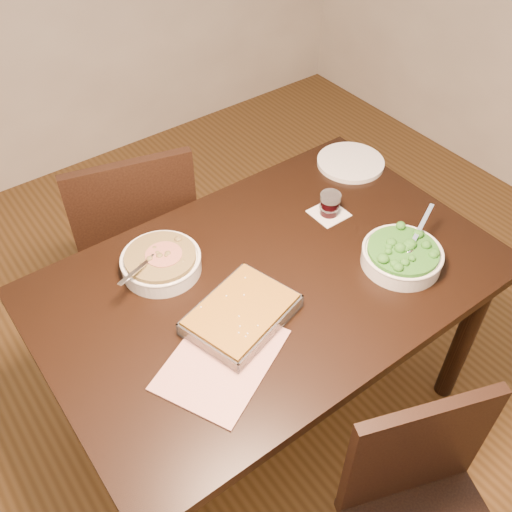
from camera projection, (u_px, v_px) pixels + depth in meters
ground at (267, 405)px, 2.28m from camera, size 4.00×4.00×0.00m
table at (270, 296)px, 1.82m from camera, size 1.40×0.90×0.75m
magazine_a at (222, 359)px, 1.53m from camera, size 0.42×0.38×0.01m
coaster at (329, 213)px, 1.96m from camera, size 0.11×0.11×0.00m
stew_bowl at (161, 262)px, 1.75m from camera, size 0.26×0.25×0.09m
broccoli_bowl at (402, 255)px, 1.77m from camera, size 0.28×0.25×0.10m
baking_dish at (241, 314)px, 1.61m from camera, size 0.35×0.29×0.05m
wine_tumbler at (330, 204)px, 1.93m from camera, size 0.07×0.07×0.08m
dinner_plate at (350, 162)px, 2.16m from camera, size 0.25×0.25×0.02m
chair_far at (136, 235)px, 2.22m from camera, size 0.54×0.54×0.94m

